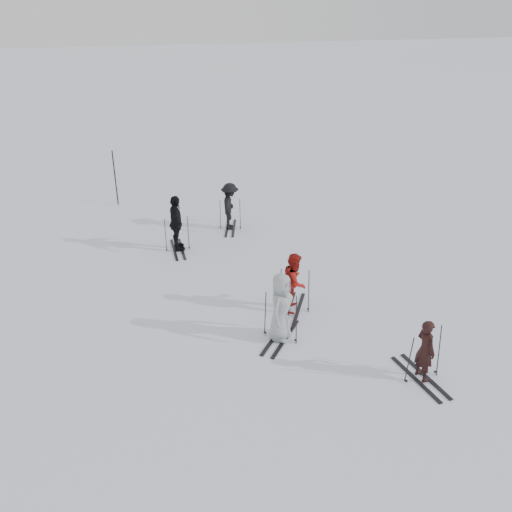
{
  "coord_description": "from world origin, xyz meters",
  "views": [
    {
      "loc": [
        -2.65,
        -13.33,
        8.42
      ],
      "look_at": [
        0.0,
        1.0,
        1.0
      ],
      "focal_mm": 40.0,
      "sensor_mm": 36.0,
      "label": 1
    }
  ],
  "objects_px": {
    "skier_red": "(295,283)",
    "skier_grey": "(281,308)",
    "skier_near_dark": "(425,351)",
    "piste_marker": "(115,178)",
    "skier_uphill_far": "(230,207)",
    "skier_uphill_left": "(176,224)"
  },
  "relations": [
    {
      "from": "skier_near_dark",
      "to": "skier_uphill_far",
      "type": "relative_size",
      "value": 0.91
    },
    {
      "from": "skier_red",
      "to": "skier_uphill_left",
      "type": "bearing_deg",
      "value": 58.1
    },
    {
      "from": "skier_grey",
      "to": "skier_uphill_left",
      "type": "xyz_separation_m",
      "value": [
        -2.24,
        5.55,
        0.04
      ]
    },
    {
      "from": "skier_grey",
      "to": "skier_red",
      "type": "bearing_deg",
      "value": 6.18
    },
    {
      "from": "skier_near_dark",
      "to": "piste_marker",
      "type": "relative_size",
      "value": 0.7
    },
    {
      "from": "skier_near_dark",
      "to": "skier_red",
      "type": "relative_size",
      "value": 0.92
    },
    {
      "from": "skier_grey",
      "to": "skier_uphill_far",
      "type": "relative_size",
      "value": 1.07
    },
    {
      "from": "skier_grey",
      "to": "skier_uphill_far",
      "type": "xyz_separation_m",
      "value": [
        -0.27,
        6.95,
        -0.06
      ]
    },
    {
      "from": "skier_near_dark",
      "to": "skier_uphill_left",
      "type": "height_order",
      "value": "skier_uphill_left"
    },
    {
      "from": "skier_near_dark",
      "to": "skier_red",
      "type": "bearing_deg",
      "value": 19.45
    },
    {
      "from": "skier_near_dark",
      "to": "skier_uphill_left",
      "type": "xyz_separation_m",
      "value": [
        -5.06,
        7.67,
        0.17
      ]
    },
    {
      "from": "skier_near_dark",
      "to": "piste_marker",
      "type": "distance_m",
      "value": 14.16
    },
    {
      "from": "skier_near_dark",
      "to": "skier_uphill_far",
      "type": "height_order",
      "value": "skier_uphill_far"
    },
    {
      "from": "skier_grey",
      "to": "skier_uphill_far",
      "type": "height_order",
      "value": "skier_grey"
    },
    {
      "from": "skier_uphill_far",
      "to": "skier_red",
      "type": "bearing_deg",
      "value": -158.63
    },
    {
      "from": "skier_uphill_far",
      "to": "skier_near_dark",
      "type": "bearing_deg",
      "value": -149.29
    },
    {
      "from": "skier_uphill_left",
      "to": "skier_red",
      "type": "bearing_deg",
      "value": -149.27
    },
    {
      "from": "skier_grey",
      "to": "piste_marker",
      "type": "xyz_separation_m",
      "value": [
        -4.32,
        10.09,
        0.19
      ]
    },
    {
      "from": "skier_near_dark",
      "to": "skier_grey",
      "type": "bearing_deg",
      "value": 40.22
    },
    {
      "from": "skier_near_dark",
      "to": "skier_grey",
      "type": "distance_m",
      "value": 3.54
    },
    {
      "from": "skier_red",
      "to": "skier_grey",
      "type": "height_order",
      "value": "skier_grey"
    },
    {
      "from": "skier_red",
      "to": "skier_uphill_far",
      "type": "distance_m",
      "value": 5.75
    }
  ]
}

